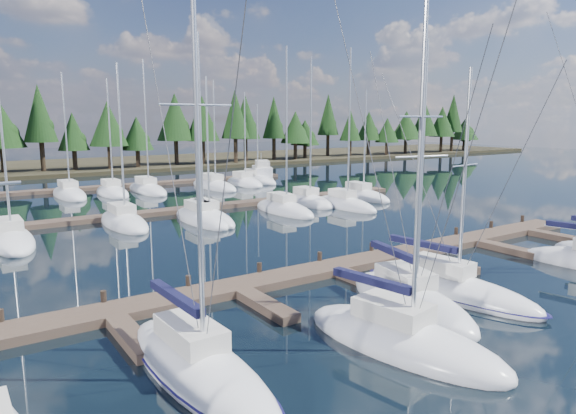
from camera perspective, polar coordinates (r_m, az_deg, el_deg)
ground at (r=38.62m, az=-6.44°, el=-2.81°), size 260.00×260.00×0.00m
far_shore at (r=95.42m, az=-23.40°, el=4.13°), size 220.00×30.00×0.60m
main_dock at (r=28.30m, az=5.57°, el=-7.06°), size 44.00×6.13×0.90m
back_docks at (r=56.42m, az=-15.68°, el=1.08°), size 50.00×21.80×0.40m
front_sailboat_1 at (r=18.02m, az=-10.04°, el=-17.02°), size 3.13×9.61×15.96m
front_sailboat_2 at (r=20.11m, az=12.45°, el=-14.17°), size 4.53×8.91×15.36m
front_sailboat_3 at (r=24.07m, az=13.33°, el=-10.16°), size 4.57×8.79×12.38m
front_sailboat_4 at (r=26.18m, az=17.39°, el=-8.72°), size 3.92×9.79×11.43m
back_sailboat_rows at (r=51.78m, az=-14.52°, el=0.46°), size 43.26×31.57×16.21m
motor_yacht_right at (r=70.43m, az=-2.90°, el=3.35°), size 6.57×9.59×4.57m
tree_line at (r=85.29m, az=-22.95°, el=8.47°), size 185.51×11.23×13.76m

